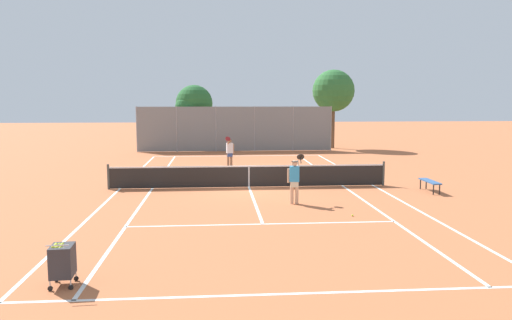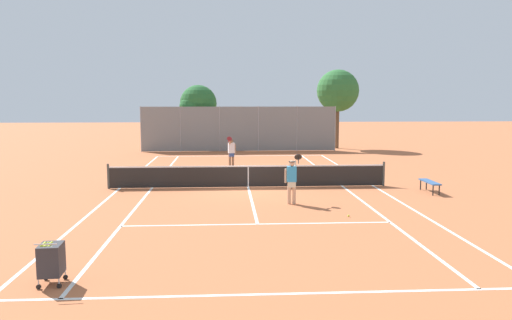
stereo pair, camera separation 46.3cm
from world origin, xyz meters
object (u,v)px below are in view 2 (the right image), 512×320
object	(u,v)px
ball_cart	(51,259)
loose_tennis_ball_2	(196,169)
player_near_side	(292,179)
tree_behind_right	(338,92)
loose_tennis_ball_0	(196,181)
loose_tennis_ball_1	(349,216)
courtside_bench	(430,183)
player_far_left	(231,151)
tree_behind_left	(197,105)
tennis_net	(248,176)

from	to	relation	value
ball_cart	loose_tennis_ball_2	size ratio (longest dim) A/B	14.58
player_near_side	tree_behind_right	xyz separation A→B (m)	(6.13, 20.12, 3.39)
loose_tennis_ball_0	loose_tennis_ball_1	xyz separation A→B (m)	(5.36, -7.07, 0.00)
ball_cart	tree_behind_right	size ratio (longest dim) A/B	0.16
courtside_bench	loose_tennis_ball_0	bearing A→B (deg)	162.24
loose_tennis_ball_2	player_far_left	bearing A→B (deg)	21.37
tree_behind_left	tree_behind_right	bearing A→B (deg)	0.51
player_far_left	courtside_bench	world-z (taller)	player_far_left
tennis_net	loose_tennis_ball_2	bearing A→B (deg)	115.60
loose_tennis_ball_0	tennis_net	bearing A→B (deg)	-31.61
player_near_side	tennis_net	bearing A→B (deg)	112.08
courtside_bench	tree_behind_left	distance (m)	21.17
loose_tennis_ball_1	tree_behind_right	bearing A→B (deg)	78.44
tennis_net	tree_behind_left	size ratio (longest dim) A/B	2.49
ball_cart	loose_tennis_ball_1	bearing A→B (deg)	35.92
tennis_net	courtside_bench	world-z (taller)	tennis_net
ball_cart	loose_tennis_ball_1	distance (m)	9.35
tree_behind_right	loose_tennis_ball_1	bearing A→B (deg)	-101.56
ball_cart	tree_behind_left	size ratio (longest dim) A/B	0.20
ball_cart	tree_behind_right	xyz separation A→B (m)	(12.10, 27.70, 3.78)
player_far_left	loose_tennis_ball_0	size ratio (longest dim) A/B	26.88
loose_tennis_ball_1	loose_tennis_ball_2	size ratio (longest dim) A/B	1.00
loose_tennis_ball_0	tree_behind_left	world-z (taller)	tree_behind_left
player_far_left	tree_behind_right	distance (m)	13.70
player_far_left	loose_tennis_ball_1	xyz separation A→B (m)	(3.67, -11.79, -0.89)
loose_tennis_ball_2	courtside_bench	xyz separation A→B (m)	(9.93, -7.06, 0.38)
player_near_side	loose_tennis_ball_2	bearing A→B (deg)	114.24
player_near_side	player_far_left	bearing A→B (deg)	102.14
ball_cart	player_near_side	world-z (taller)	player_near_side
player_far_left	loose_tennis_ball_0	distance (m)	5.09
loose_tennis_ball_0	loose_tennis_ball_1	bearing A→B (deg)	-52.81
tree_behind_right	ball_cart	bearing A→B (deg)	-113.60
player_far_left	loose_tennis_ball_2	bearing A→B (deg)	-158.63
loose_tennis_ball_0	ball_cart	bearing A→B (deg)	-99.93
player_far_left	loose_tennis_ball_1	distance (m)	12.38
ball_cart	courtside_bench	bearing A→B (deg)	38.45
ball_cart	courtside_bench	world-z (taller)	ball_cart
loose_tennis_ball_1	tree_behind_right	size ratio (longest dim) A/B	0.01
loose_tennis_ball_0	player_far_left	bearing A→B (deg)	70.23
loose_tennis_ball_2	tree_behind_left	world-z (taller)	tree_behind_left
tennis_net	player_far_left	size ratio (longest dim) A/B	6.76
courtside_bench	tree_behind_left	world-z (taller)	tree_behind_left
loose_tennis_ball_0	tree_behind_right	world-z (taller)	tree_behind_right
player_far_left	loose_tennis_ball_2	xyz separation A→B (m)	(-1.94, -0.76, -0.89)
tennis_net	ball_cart	distance (m)	11.99
ball_cart	player_far_left	bearing A→B (deg)	77.30
loose_tennis_ball_1	tree_behind_right	distance (m)	23.08
player_near_side	tree_behind_right	size ratio (longest dim) A/B	0.30
player_far_left	tree_behind_right	size ratio (longest dim) A/B	0.30
player_far_left	ball_cart	bearing A→B (deg)	-102.70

